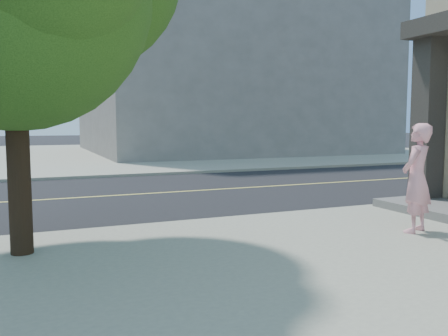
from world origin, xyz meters
name	(u,v)px	position (x,y,z in m)	size (l,w,h in m)	color
sidewalk_ne	(220,151)	(13.50, 21.50, 0.06)	(29.00, 25.00, 0.12)	gray
filler_ne	(224,50)	(14.00, 22.00, 7.12)	(18.00, 16.00, 14.00)	slate
man_on_phone	(417,178)	(7.31, -2.61, 1.10)	(0.71, 0.47, 1.95)	pink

